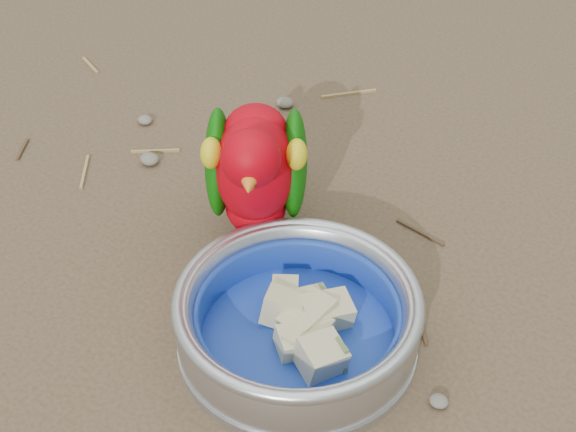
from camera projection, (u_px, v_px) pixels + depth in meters
The scene contains 6 objects.
ground at pixel (190, 321), 0.79m from camera, with size 60.00×60.00×0.00m, color brown.
food_bowl at pixel (297, 341), 0.77m from camera, with size 0.21×0.21×0.02m, color #B2B2BA.
bowl_wall at pixel (298, 317), 0.75m from camera, with size 0.21×0.21×0.04m, color #B2B2BA, non-canonical shape.
fruit_wedges at pixel (298, 323), 0.75m from camera, with size 0.12×0.12×0.03m, color #C7BA89, non-canonical shape.
lory_parrot at pixel (256, 181), 0.82m from camera, with size 0.10×0.20×0.16m, color #AC000C, non-canonical shape.
ground_debris at pixel (242, 298), 0.81m from camera, with size 0.90×0.80×0.01m, color #A07F4D, non-canonical shape.
Camera 1 is at (0.37, -0.41, 0.58)m, focal length 55.00 mm.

